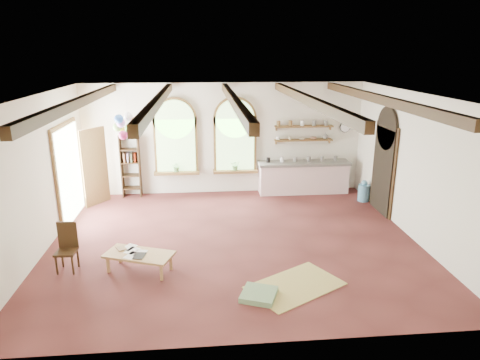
{
  "coord_description": "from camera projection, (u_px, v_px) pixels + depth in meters",
  "views": [
    {
      "loc": [
        -0.66,
        -8.68,
        4.06
      ],
      "look_at": [
        0.18,
        0.6,
        1.23
      ],
      "focal_mm": 32.0,
      "sensor_mm": 36.0,
      "label": 1
    }
  ],
  "objects": [
    {
      "name": "potted_plant_left",
      "position": [
        177.0,
        167.0,
        12.3
      ],
      "size": [
        0.27,
        0.23,
        0.3
      ],
      "primitive_type": "imported",
      "color": "#598C4C",
      "rests_on": "window_left"
    },
    {
      "name": "shelf_bowl_b",
      "position": [
        314.0,
        138.0,
        12.49
      ],
      "size": [
        0.2,
        0.2,
        0.06
      ],
      "primitive_type": "imported",
      "color": "#8C664C",
      "rests_on": "wall_shelf_lower"
    },
    {
      "name": "table_book",
      "position": [
        117.0,
        249.0,
        8.25
      ],
      "size": [
        0.25,
        0.28,
        0.02
      ],
      "primitive_type": "imported",
      "rotation": [
        0.0,
        0.0,
        0.51
      ],
      "color": "olive",
      "rests_on": "coffee_table"
    },
    {
      "name": "floor",
      "position": [
        234.0,
        241.0,
        9.5
      ],
      "size": [
        8.0,
        8.0,
        0.0
      ],
      "primitive_type": "plane",
      "color": "maroon",
      "rests_on": "ground"
    },
    {
      "name": "bookshelf",
      "position": [
        131.0,
        166.0,
        12.17
      ],
      "size": [
        0.53,
        0.32,
        1.8
      ],
      "color": "#352210",
      "rests_on": "floor"
    },
    {
      "name": "shelf_cup_b",
      "position": [
        290.0,
        138.0,
        12.42
      ],
      "size": [
        0.1,
        0.1,
        0.09
      ],
      "primitive_type": "imported",
      "color": "beige",
      "rests_on": "wall_shelf_lower"
    },
    {
      "name": "potted_plant_right",
      "position": [
        235.0,
        165.0,
        12.45
      ],
      "size": [
        0.27,
        0.23,
        0.3
      ],
      "primitive_type": "imported",
      "color": "#598C4C",
      "rests_on": "window_right"
    },
    {
      "name": "tablet",
      "position": [
        139.0,
        256.0,
        8.0
      ],
      "size": [
        0.24,
        0.31,
        0.01
      ],
      "primitive_type": "cube",
      "rotation": [
        0.0,
        0.0,
        -0.18
      ],
      "color": "black",
      "rests_on": "coffee_table"
    },
    {
      "name": "window_left",
      "position": [
        176.0,
        139.0,
        12.17
      ],
      "size": [
        1.3,
        0.28,
        2.2
      ],
      "color": "brown",
      "rests_on": "floor"
    },
    {
      "name": "right_doorway",
      "position": [
        383.0,
        171.0,
        10.96
      ],
      "size": [
        0.1,
        1.3,
        2.4
      ],
      "primitive_type": "cube",
      "color": "black",
      "rests_on": "floor"
    },
    {
      "name": "shelf_vase",
      "position": [
        325.0,
        136.0,
        12.5
      ],
      "size": [
        0.18,
        0.18,
        0.19
      ],
      "primitive_type": "imported",
      "color": "slate",
      "rests_on": "wall_shelf_lower"
    },
    {
      "name": "shelf_cup_a",
      "position": [
        278.0,
        138.0,
        12.39
      ],
      "size": [
        0.12,
        0.1,
        0.1
      ],
      "primitive_type": "imported",
      "color": "white",
      "rests_on": "wall_shelf_lower"
    },
    {
      "name": "water_jug_b",
      "position": [
        364.0,
        192.0,
        11.95
      ],
      "size": [
        0.31,
        0.31,
        0.61
      ],
      "color": "#5592B7",
      "rests_on": "floor"
    },
    {
      "name": "left_doorway",
      "position": [
        69.0,
        173.0,
        10.54
      ],
      "size": [
        0.1,
        1.9,
        2.5
      ],
      "primitive_type": "cube",
      "color": "brown",
      "rests_on": "floor"
    },
    {
      "name": "water_jug_a",
      "position": [
        342.0,
        183.0,
        12.78
      ],
      "size": [
        0.3,
        0.3,
        0.59
      ],
      "color": "#5592B7",
      "rests_on": "floor"
    },
    {
      "name": "side_chair",
      "position": [
        67.0,
        257.0,
        8.17
      ],
      "size": [
        0.39,
        0.39,
        0.94
      ],
      "color": "#352210",
      "rests_on": "floor"
    },
    {
      "name": "wall_clock",
      "position": [
        345.0,
        127.0,
        12.55
      ],
      "size": [
        0.32,
        0.04,
        0.32
      ],
      "primitive_type": "cylinder",
      "rotation": [
        1.57,
        0.0,
        0.0
      ],
      "color": "black",
      "rests_on": "wall_back"
    },
    {
      "name": "floor_mat",
      "position": [
        295.0,
        286.0,
        7.68
      ],
      "size": [
        1.93,
        1.7,
        0.02
      ],
      "primitive_type": "cube",
      "rotation": [
        0.0,
        0.0,
        0.53
      ],
      "color": "tan",
      "rests_on": "floor"
    },
    {
      "name": "wall_shelf_lower",
      "position": [
        303.0,
        140.0,
        12.47
      ],
      "size": [
        1.7,
        0.24,
        0.04
      ],
      "primitive_type": "cube",
      "color": "brown",
      "rests_on": "wall_back"
    },
    {
      "name": "ceiling_beams",
      "position": [
        234.0,
        100.0,
        8.6
      ],
      "size": [
        6.2,
        6.8,
        0.18
      ],
      "primitive_type": null,
      "color": "#352210",
      "rests_on": "ceiling"
    },
    {
      "name": "balloon_cluster",
      "position": [
        128.0,
        126.0,
        10.16
      ],
      "size": [
        0.7,
        0.76,
        1.14
      ],
      "color": "silver",
      "rests_on": "floor"
    },
    {
      "name": "shelf_bowl_a",
      "position": [
        302.0,
        138.0,
        12.46
      ],
      "size": [
        0.22,
        0.22,
        0.05
      ],
      "primitive_type": "imported",
      "color": "beige",
      "rests_on": "wall_shelf_lower"
    },
    {
      "name": "kitchen_counter",
      "position": [
        303.0,
        177.0,
        12.61
      ],
      "size": [
        2.68,
        0.62,
        0.94
      ],
      "color": "#F4CFCF",
      "rests_on": "floor"
    },
    {
      "name": "coffee_table",
      "position": [
        139.0,
        255.0,
        8.12
      ],
      "size": [
        1.41,
        1.0,
        0.37
      ],
      "color": "tan",
      "rests_on": "floor"
    },
    {
      "name": "window_right",
      "position": [
        235.0,
        138.0,
        12.32
      ],
      "size": [
        1.3,
        0.28,
        2.2
      ],
      "color": "brown",
      "rests_on": "floor"
    },
    {
      "name": "floor_cushion",
      "position": [
        259.0,
        295.0,
        7.32
      ],
      "size": [
        0.74,
        0.74,
        0.1
      ],
      "primitive_type": "cube",
      "rotation": [
        0.0,
        0.0,
        -0.37
      ],
      "color": "#68885E",
      "rests_on": "floor"
    },
    {
      "name": "wall_shelf_upper",
      "position": [
        304.0,
        126.0,
        12.36
      ],
      "size": [
        1.7,
        0.24,
        0.04
      ],
      "primitive_type": "cube",
      "color": "brown",
      "rests_on": "wall_back"
    }
  ]
}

